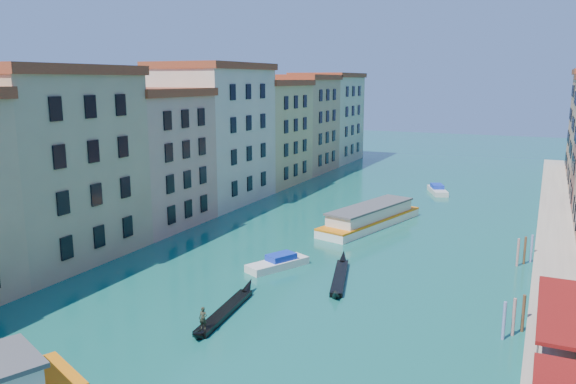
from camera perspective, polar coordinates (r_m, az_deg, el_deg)
left_bank_palazzos at (r=81.57m, az=-9.88°, el=4.97°), size 12.80×128.40×21.00m
quay at (r=69.33m, az=25.49°, el=-4.87°), size 4.00×140.00×1.00m
vaporetto_far at (r=72.93m, az=8.39°, el=-2.50°), size 8.87×18.89×2.74m
gondola_fore at (r=46.31m, az=-6.44°, el=-11.80°), size 2.26×11.86×2.36m
gondola_far at (r=53.89m, az=5.29°, el=-8.43°), size 4.13×11.86×1.71m
motorboat_mid at (r=56.65m, az=-0.99°, el=-7.18°), size 4.79×6.89×1.38m
motorboat_far at (r=96.49m, az=14.94°, el=0.22°), size 4.57×7.17×1.42m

